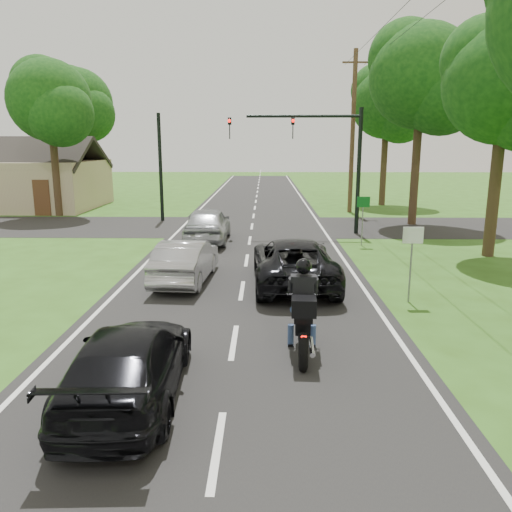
{
  "coord_description": "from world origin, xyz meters",
  "views": [
    {
      "loc": [
        0.67,
        -10.38,
        4.3
      ],
      "look_at": [
        0.44,
        3.0,
        1.3
      ],
      "focal_mm": 35.0,
      "sensor_mm": 36.0,
      "label": 1
    }
  ],
  "objects_px": {
    "dark_car_behind": "(129,363)",
    "traffic_signal": "(321,148)",
    "motorcycle_rider": "(303,317)",
    "sign_green": "(363,209)",
    "silver_suv": "(208,224)",
    "dark_suv": "(294,261)",
    "silver_sedan": "(186,261)",
    "utility_pole_far": "(353,132)",
    "sign_white": "(412,246)"
  },
  "relations": [
    {
      "from": "dark_car_behind",
      "to": "traffic_signal",
      "type": "relative_size",
      "value": 0.69
    },
    {
      "from": "motorcycle_rider",
      "to": "sign_green",
      "type": "distance_m",
      "value": 12.09
    },
    {
      "from": "silver_suv",
      "to": "traffic_signal",
      "type": "bearing_deg",
      "value": -155.96
    },
    {
      "from": "motorcycle_rider",
      "to": "sign_green",
      "type": "xyz_separation_m",
      "value": [
        3.43,
        11.56,
        0.79
      ]
    },
    {
      "from": "dark_suv",
      "to": "silver_suv",
      "type": "xyz_separation_m",
      "value": [
        -3.46,
        6.93,
        0.06
      ]
    },
    {
      "from": "silver_suv",
      "to": "dark_car_behind",
      "type": "height_order",
      "value": "silver_suv"
    },
    {
      "from": "silver_sedan",
      "to": "traffic_signal",
      "type": "height_order",
      "value": "traffic_signal"
    },
    {
      "from": "silver_suv",
      "to": "traffic_signal",
      "type": "height_order",
      "value": "traffic_signal"
    },
    {
      "from": "silver_suv",
      "to": "dark_suv",
      "type": "bearing_deg",
      "value": 116.31
    },
    {
      "from": "utility_pole_far",
      "to": "dark_suv",
      "type": "bearing_deg",
      "value": -104.96
    },
    {
      "from": "motorcycle_rider",
      "to": "dark_suv",
      "type": "bearing_deg",
      "value": 91.58
    },
    {
      "from": "silver_suv",
      "to": "dark_car_behind",
      "type": "relative_size",
      "value": 1.05
    },
    {
      "from": "dark_suv",
      "to": "silver_suv",
      "type": "height_order",
      "value": "silver_suv"
    },
    {
      "from": "silver_sedan",
      "to": "silver_suv",
      "type": "height_order",
      "value": "silver_suv"
    },
    {
      "from": "dark_suv",
      "to": "silver_sedan",
      "type": "xyz_separation_m",
      "value": [
        -3.42,
        0.28,
        -0.05
      ]
    },
    {
      "from": "traffic_signal",
      "to": "sign_green",
      "type": "height_order",
      "value": "traffic_signal"
    },
    {
      "from": "dark_car_behind",
      "to": "sign_white",
      "type": "relative_size",
      "value": 2.08
    },
    {
      "from": "dark_car_behind",
      "to": "sign_white",
      "type": "xyz_separation_m",
      "value": [
        6.34,
        5.48,
        0.94
      ]
    },
    {
      "from": "silver_suv",
      "to": "utility_pole_far",
      "type": "xyz_separation_m",
      "value": [
        8.07,
        10.35,
        4.28
      ]
    },
    {
      "from": "silver_suv",
      "to": "utility_pole_far",
      "type": "relative_size",
      "value": 0.46
    },
    {
      "from": "dark_car_behind",
      "to": "utility_pole_far",
      "type": "distance_m",
      "value": 26.1
    },
    {
      "from": "silver_sedan",
      "to": "utility_pole_far",
      "type": "relative_size",
      "value": 0.41
    },
    {
      "from": "sign_white",
      "to": "sign_green",
      "type": "relative_size",
      "value": 1.0
    },
    {
      "from": "silver_suv",
      "to": "sign_white",
      "type": "bearing_deg",
      "value": 126.96
    },
    {
      "from": "traffic_signal",
      "to": "dark_car_behind",
      "type": "bearing_deg",
      "value": -106.8
    },
    {
      "from": "utility_pole_far",
      "to": "sign_green",
      "type": "relative_size",
      "value": 4.71
    },
    {
      "from": "utility_pole_far",
      "to": "sign_green",
      "type": "height_order",
      "value": "utility_pole_far"
    },
    {
      "from": "silver_suv",
      "to": "sign_green",
      "type": "height_order",
      "value": "sign_green"
    },
    {
      "from": "dark_suv",
      "to": "utility_pole_far",
      "type": "height_order",
      "value": "utility_pole_far"
    },
    {
      "from": "traffic_signal",
      "to": "utility_pole_far",
      "type": "bearing_deg",
      "value": 70.32
    },
    {
      "from": "utility_pole_far",
      "to": "silver_sedan",
      "type": "bearing_deg",
      "value": -115.29
    },
    {
      "from": "dark_suv",
      "to": "traffic_signal",
      "type": "height_order",
      "value": "traffic_signal"
    },
    {
      "from": "traffic_signal",
      "to": "utility_pole_far",
      "type": "distance_m",
      "value": 8.55
    },
    {
      "from": "dark_suv",
      "to": "silver_sedan",
      "type": "bearing_deg",
      "value": -6.46
    },
    {
      "from": "silver_sedan",
      "to": "sign_green",
      "type": "height_order",
      "value": "sign_green"
    },
    {
      "from": "traffic_signal",
      "to": "utility_pole_far",
      "type": "relative_size",
      "value": 0.64
    },
    {
      "from": "motorcycle_rider",
      "to": "silver_suv",
      "type": "relative_size",
      "value": 0.52
    },
    {
      "from": "silver_sedan",
      "to": "silver_suv",
      "type": "bearing_deg",
      "value": -85.65
    },
    {
      "from": "dark_suv",
      "to": "dark_car_behind",
      "type": "xyz_separation_m",
      "value": [
        -3.23,
        -7.22,
        -0.09
      ]
    },
    {
      "from": "dark_suv",
      "to": "sign_white",
      "type": "height_order",
      "value": "sign_white"
    },
    {
      "from": "motorcycle_rider",
      "to": "silver_suv",
      "type": "xyz_separation_m",
      "value": [
        -3.35,
        12.23,
        -0.01
      ]
    },
    {
      "from": "motorcycle_rider",
      "to": "dark_car_behind",
      "type": "distance_m",
      "value": 3.66
    },
    {
      "from": "dark_suv",
      "to": "sign_green",
      "type": "bearing_deg",
      "value": -119.73
    },
    {
      "from": "sign_white",
      "to": "silver_sedan",
      "type": "bearing_deg",
      "value": 162.82
    },
    {
      "from": "utility_pole_far",
      "to": "sign_white",
      "type": "xyz_separation_m",
      "value": [
        -1.5,
        -19.02,
        -3.49
      ]
    },
    {
      "from": "sign_green",
      "to": "silver_suv",
      "type": "bearing_deg",
      "value": 174.34
    },
    {
      "from": "utility_pole_far",
      "to": "traffic_signal",
      "type": "bearing_deg",
      "value": -109.68
    },
    {
      "from": "motorcycle_rider",
      "to": "traffic_signal",
      "type": "bearing_deg",
      "value": 85.5
    },
    {
      "from": "silver_sedan",
      "to": "dark_car_behind",
      "type": "distance_m",
      "value": 7.5
    },
    {
      "from": "dark_suv",
      "to": "traffic_signal",
      "type": "distance_m",
      "value": 10.03
    }
  ]
}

